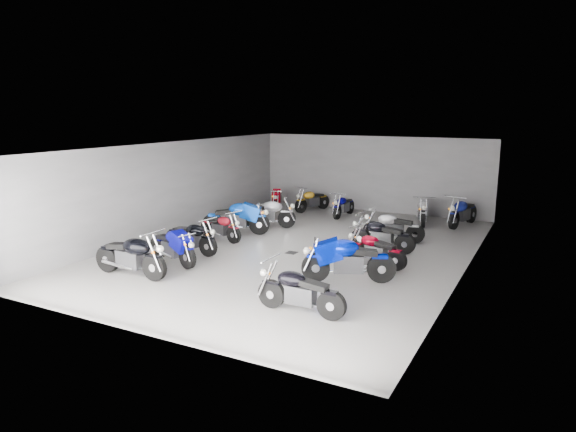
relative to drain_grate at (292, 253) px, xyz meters
The scene contains 22 objects.
ground 0.50m from the drain_grate, 90.00° to the left, with size 14.00×14.00×0.00m, color gray.
wall_back 7.67m from the drain_grate, 90.00° to the left, with size 10.00×0.10×3.20m, color slate.
wall_left 5.27m from the drain_grate, behind, with size 0.10×14.00×3.20m, color slate.
wall_right 5.27m from the drain_grate, ahead, with size 0.10×14.00×3.20m, color slate.
ceiling 3.25m from the drain_grate, 90.00° to the left, with size 10.00×14.00×0.04m, color black.
drain_grate is the anchor object (origin of this frame).
motorcycle_left_a 4.80m from the drain_grate, 124.31° to the right, with size 2.33×0.45×1.02m.
motorcycle_left_b 3.58m from the drain_grate, 134.43° to the right, with size 2.07×0.74×0.93m.
motorcycle_left_c 3.09m from the drain_grate, 152.20° to the right, with size 2.07×0.47×0.91m.
motorcycle_left_d 2.85m from the drain_grate, behind, with size 1.88×0.59×0.84m.
motorcycle_left_e 3.11m from the drain_grate, 155.98° to the left, with size 2.23×1.11×1.04m.
motorcycle_left_f 3.57m from the drain_grate, 132.34° to the left, with size 2.07×1.07×0.98m.
motorcycle_right_a 4.77m from the drain_grate, 60.70° to the right, with size 2.07×0.41×0.91m.
motorcycle_right_c 3.08m from the drain_grate, 35.08° to the right, with size 2.24×1.14×1.05m.
motorcycle_right_d 2.70m from the drain_grate, ahead, with size 1.89×0.62×0.85m.
motorcycle_right_e 2.83m from the drain_grate, 32.22° to the left, with size 2.06×0.41×0.91m.
motorcycle_right_f 3.69m from the drain_grate, 50.63° to the left, with size 2.04×0.46×0.90m.
motorcycle_back_a 7.19m from the drain_grate, 122.16° to the left, with size 0.86×1.84×0.85m.
motorcycle_back_b 6.69m from the drain_grate, 109.72° to the left, with size 0.78×1.92×0.88m.
motorcycle_back_c 5.84m from the drain_grate, 95.92° to the left, with size 0.38×1.92×0.84m.
motorcycle_back_e 6.50m from the drain_grate, 66.75° to the left, with size 0.71×2.05×0.92m.
motorcycle_back_f 7.42m from the drain_grate, 57.37° to the left, with size 0.70×2.17×0.97m.
Camera 1 is at (6.92, -13.94, 4.30)m, focal length 32.00 mm.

